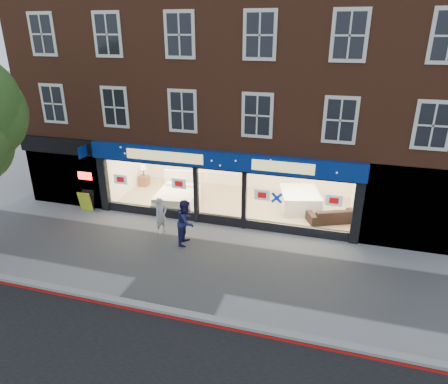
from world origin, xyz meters
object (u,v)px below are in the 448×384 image
at_px(mattress_stack, 300,200).
at_px(sofa, 332,215).
at_px(a_board, 87,201).
at_px(display_bed, 178,197).
at_px(pedestrian_grey, 161,216).
at_px(pedestrian_blue, 186,222).

height_order(mattress_stack, sofa, mattress_stack).
bearing_deg(mattress_stack, a_board, -163.59).
xyz_separation_m(display_bed, sofa, (7.05, 0.13, -0.06)).
bearing_deg(pedestrian_grey, a_board, 103.24).
bearing_deg(sofa, pedestrian_grey, -1.74).
distance_m(display_bed, sofa, 7.05).
bearing_deg(mattress_stack, sofa, -32.90).
height_order(mattress_stack, a_board, a_board).
xyz_separation_m(mattress_stack, pedestrian_blue, (-3.89, -4.32, 0.40)).
bearing_deg(mattress_stack, pedestrian_blue, -131.99).
distance_m(display_bed, pedestrian_grey, 2.73).
bearing_deg(display_bed, mattress_stack, 5.57).
bearing_deg(sofa, a_board, -15.25).
bearing_deg(pedestrian_blue, pedestrian_grey, 64.63).
bearing_deg(display_bed, a_board, -162.29).
xyz_separation_m(a_board, pedestrian_grey, (4.22, -1.02, 0.29)).
height_order(mattress_stack, pedestrian_blue, pedestrian_blue).
relative_size(mattress_stack, a_board, 2.58).
bearing_deg(a_board, pedestrian_blue, -17.86).
height_order(display_bed, sofa, display_bed).
bearing_deg(a_board, sofa, 7.24).
height_order(sofa, pedestrian_grey, pedestrian_grey).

